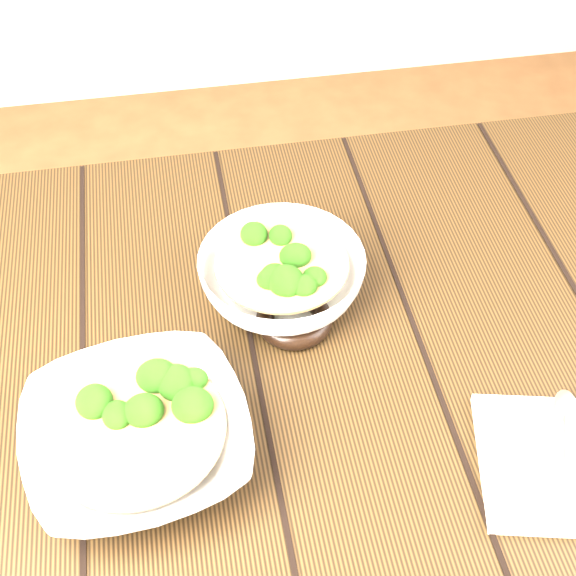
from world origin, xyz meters
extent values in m
cube|color=#33210E|center=(0.00, 0.00, 0.73)|extent=(1.20, 0.80, 0.04)
cube|color=#33210E|center=(0.54, 0.34, 0.35)|extent=(0.07, 0.07, 0.71)
imported|color=silver|center=(-0.16, -0.11, 0.78)|extent=(0.26, 0.26, 0.06)
cylinder|color=#9C7346|center=(-0.16, -0.11, 0.80)|extent=(0.19, 0.19, 0.00)
ellipsoid|color=#377D1B|center=(-0.14, -0.11, 0.80)|extent=(0.04, 0.04, 0.03)
ellipsoid|color=#377D1B|center=(-0.15, -0.08, 0.80)|extent=(0.04, 0.04, 0.03)
ellipsoid|color=#377D1B|center=(-0.20, -0.08, 0.80)|extent=(0.04, 0.04, 0.03)
ellipsoid|color=#377D1B|center=(-0.19, -0.12, 0.80)|extent=(0.04, 0.04, 0.03)
ellipsoid|color=#377D1B|center=(-0.17, -0.16, 0.80)|extent=(0.04, 0.04, 0.03)
ellipsoid|color=#377D1B|center=(-0.11, -0.15, 0.80)|extent=(0.04, 0.04, 0.03)
imported|color=silver|center=(0.03, 0.09, 0.78)|extent=(0.21, 0.21, 0.06)
cylinder|color=#9C7346|center=(0.03, 0.09, 0.80)|extent=(0.16, 0.16, 0.00)
ellipsoid|color=#377D1B|center=(0.05, 0.10, 0.81)|extent=(0.04, 0.03, 0.03)
ellipsoid|color=#377D1B|center=(0.05, 0.12, 0.81)|extent=(0.04, 0.03, 0.03)
ellipsoid|color=#377D1B|center=(0.02, 0.13, 0.81)|extent=(0.04, 0.03, 0.03)
ellipsoid|color=#377D1B|center=(0.01, 0.10, 0.81)|extent=(0.04, 0.03, 0.03)
ellipsoid|color=#377D1B|center=(-0.01, 0.08, 0.81)|extent=(0.04, 0.03, 0.03)
ellipsoid|color=#377D1B|center=(0.01, 0.04, 0.81)|extent=(0.04, 0.03, 0.03)
ellipsoid|color=#377D1B|center=(0.04, 0.06, 0.81)|extent=(0.04, 0.03, 0.03)
ellipsoid|color=#377D1B|center=(0.07, 0.07, 0.81)|extent=(0.04, 0.03, 0.03)
torus|color=black|center=(0.04, 0.04, 0.76)|extent=(0.12, 0.12, 0.02)
cube|color=beige|center=(0.29, -0.21, 0.76)|extent=(0.23, 0.20, 0.01)
cylinder|color=#9C978A|center=(0.28, -0.22, 0.76)|extent=(0.06, 0.12, 0.01)
ellipsoid|color=#9C978A|center=(0.31, -0.15, 0.76)|extent=(0.04, 0.05, 0.01)
camera|label=1|loc=(-0.08, -0.59, 1.50)|focal=50.00mm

